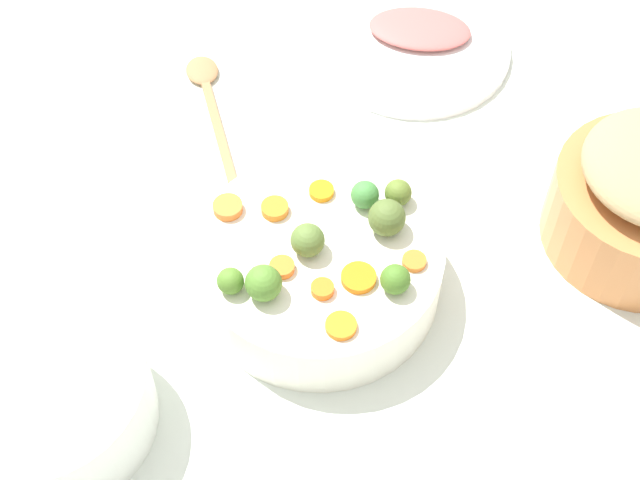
# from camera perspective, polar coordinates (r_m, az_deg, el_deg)

# --- Properties ---
(tabletop) EXTENTS (2.40, 2.40, 0.02)m
(tabletop) POSITION_cam_1_polar(r_m,az_deg,el_deg) (1.12, -0.56, -2.95)
(tabletop) COLOR silver
(tabletop) RESTS_ON ground
(serving_bowl_carrots) EXTENTS (0.29, 0.29, 0.08)m
(serving_bowl_carrots) POSITION_cam_1_polar(r_m,az_deg,el_deg) (1.08, 0.00, -1.55)
(serving_bowl_carrots) COLOR white
(serving_bowl_carrots) RESTS_ON tabletop
(carrot_slice_0) EXTENTS (0.03, 0.03, 0.01)m
(carrot_slice_0) POSITION_cam_1_polar(r_m,az_deg,el_deg) (1.01, 0.15, -3.03)
(carrot_slice_0) COLOR orange
(carrot_slice_0) RESTS_ON serving_bowl_carrots
(carrot_slice_1) EXTENTS (0.05, 0.05, 0.01)m
(carrot_slice_1) POSITION_cam_1_polar(r_m,az_deg,el_deg) (0.98, 1.31, -5.30)
(carrot_slice_1) COLOR orange
(carrot_slice_1) RESTS_ON serving_bowl_carrots
(carrot_slice_2) EXTENTS (0.04, 0.04, 0.01)m
(carrot_slice_2) POSITION_cam_1_polar(r_m,az_deg,el_deg) (1.09, 0.09, 3.04)
(carrot_slice_2) COLOR orange
(carrot_slice_2) RESTS_ON serving_bowl_carrots
(carrot_slice_3) EXTENTS (0.04, 0.04, 0.01)m
(carrot_slice_3) POSITION_cam_1_polar(r_m,az_deg,el_deg) (1.07, -2.80, 1.95)
(carrot_slice_3) COLOR orange
(carrot_slice_3) RESTS_ON serving_bowl_carrots
(carrot_slice_4) EXTENTS (0.04, 0.04, 0.01)m
(carrot_slice_4) POSITION_cam_1_polar(r_m,az_deg,el_deg) (1.02, -2.36, -1.69)
(carrot_slice_4) COLOR orange
(carrot_slice_4) RESTS_ON serving_bowl_carrots
(carrot_slice_5) EXTENTS (0.04, 0.04, 0.01)m
(carrot_slice_5) POSITION_cam_1_polar(r_m,az_deg,el_deg) (1.08, -5.70, 2.02)
(carrot_slice_5) COLOR orange
(carrot_slice_5) RESTS_ON serving_bowl_carrots
(carrot_slice_6) EXTENTS (0.03, 0.03, 0.01)m
(carrot_slice_6) POSITION_cam_1_polar(r_m,az_deg,el_deg) (1.03, 5.82, -1.30)
(carrot_slice_6) COLOR orange
(carrot_slice_6) RESTS_ON serving_bowl_carrots
(carrot_slice_7) EXTENTS (0.05, 0.05, 0.01)m
(carrot_slice_7) POSITION_cam_1_polar(r_m,az_deg,el_deg) (1.02, 2.39, -2.34)
(carrot_slice_7) COLOR orange
(carrot_slice_7) RESTS_ON serving_bowl_carrots
(brussels_sprout_0) EXTENTS (0.04, 0.04, 0.04)m
(brussels_sprout_0) POSITION_cam_1_polar(r_m,az_deg,el_deg) (0.99, -3.50, -2.66)
(brussels_sprout_0) COLOR #50822E
(brussels_sprout_0) RESTS_ON serving_bowl_carrots
(brussels_sprout_1) EXTENTS (0.04, 0.04, 0.04)m
(brussels_sprout_1) POSITION_cam_1_polar(r_m,az_deg,el_deg) (1.04, 4.14, 1.39)
(brussels_sprout_1) COLOR #536B31
(brussels_sprout_1) RESTS_ON serving_bowl_carrots
(brussels_sprout_2) EXTENTS (0.04, 0.04, 0.04)m
(brussels_sprout_2) POSITION_cam_1_polar(r_m,az_deg,el_deg) (1.03, -0.81, 0.00)
(brussels_sprout_2) COLOR #597635
(brussels_sprout_2) RESTS_ON serving_bowl_carrots
(brussels_sprout_3) EXTENTS (0.03, 0.03, 0.03)m
(brussels_sprout_3) POSITION_cam_1_polar(r_m,az_deg,el_deg) (1.07, 2.78, 2.81)
(brussels_sprout_3) COLOR #44883F
(brussels_sprout_3) RESTS_ON serving_bowl_carrots
(brussels_sprout_4) EXTENTS (0.03, 0.03, 0.03)m
(brussels_sprout_4) POSITION_cam_1_polar(r_m,az_deg,el_deg) (1.08, 4.84, 2.93)
(brussels_sprout_4) COLOR #5B742B
(brussels_sprout_4) RESTS_ON serving_bowl_carrots
(brussels_sprout_5) EXTENTS (0.03, 0.03, 0.03)m
(brussels_sprout_5) POSITION_cam_1_polar(r_m,az_deg,el_deg) (1.01, -5.54, -2.53)
(brussels_sprout_5) COLOR #507F2A
(brussels_sprout_5) RESTS_ON serving_bowl_carrots
(brussels_sprout_6) EXTENTS (0.03, 0.03, 0.03)m
(brussels_sprout_6) POSITION_cam_1_polar(r_m,az_deg,el_deg) (1.00, 4.66, -2.43)
(brussels_sprout_6) COLOR #477626
(brussels_sprout_6) RESTS_ON serving_bowl_carrots
(wooden_spoon) EXTENTS (0.24, 0.18, 0.01)m
(wooden_spoon) POSITION_cam_1_polar(r_m,az_deg,el_deg) (1.31, -6.84, 8.78)
(wooden_spoon) COLOR #A9784C
(wooden_spoon) RESTS_ON tabletop
(casserole_dish) EXTENTS (0.22, 0.22, 0.10)m
(casserole_dish) POSITION_cam_1_polar(r_m,az_deg,el_deg) (1.02, -16.47, -9.44)
(casserole_dish) COLOR white
(casserole_dish) RESTS_ON tabletop
(ham_plate) EXTENTS (0.28, 0.28, 0.01)m
(ham_plate) POSITION_cam_1_polar(r_m,az_deg,el_deg) (1.38, 5.94, 11.65)
(ham_plate) COLOR white
(ham_plate) RESTS_ON tabletop
(ham_slice_main) EXTENTS (0.12, 0.16, 0.02)m
(ham_slice_main) POSITION_cam_1_polar(r_m,az_deg,el_deg) (1.39, 6.11, 12.82)
(ham_slice_main) COLOR #CC615D
(ham_slice_main) RESTS_ON ham_plate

